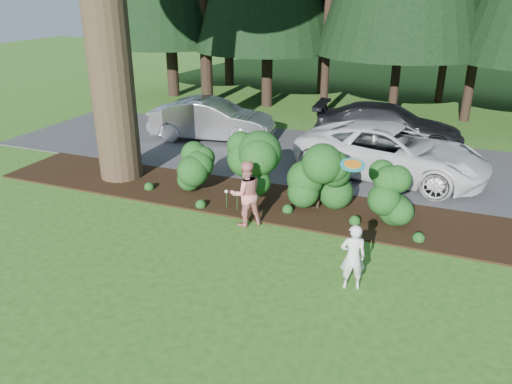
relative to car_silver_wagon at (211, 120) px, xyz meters
The scene contains 11 objects.
ground 8.91m from the car_silver_wagon, 64.38° to the right, with size 80.00×80.00×0.00m, color #265C1A.
mulch_bed 6.16m from the car_silver_wagon, 51.08° to the right, with size 16.00×2.50×0.05m, color black.
driveway 3.95m from the car_silver_wagon, ahead, with size 22.00×6.00×0.03m, color #38383A.
shrub_row 6.70m from the car_silver_wagon, 46.56° to the right, with size 6.53×1.60×1.61m.
lily_cluster 6.63m from the car_silver_wagon, 57.73° to the right, with size 0.69×0.09×0.57m.
car_silver_wagon is the anchor object (origin of this frame).
car_white_suv 7.00m from the car_silver_wagon, 13.03° to the right, with size 2.61×5.66×1.57m, color silver.
car_dark_suv 6.46m from the car_silver_wagon, 13.93° to the left, with size 2.12×5.22×1.52m, color black.
child 10.63m from the car_silver_wagon, 48.75° to the right, with size 0.49×0.32×1.34m, color silver.
adult 7.40m from the car_silver_wagon, 56.92° to the right, with size 0.79×0.62×1.63m, color red.
frisbee 10.42m from the car_silver_wagon, 48.55° to the right, with size 0.46×0.45×0.15m.
Camera 1 is at (4.55, -8.33, 5.41)m, focal length 35.00 mm.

